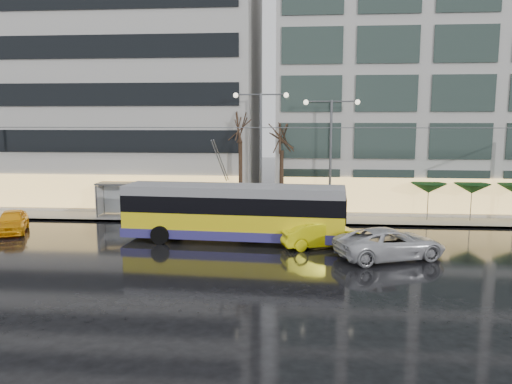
# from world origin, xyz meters

# --- Properties ---
(ground) EXTENTS (140.00, 140.00, 0.00)m
(ground) POSITION_xyz_m (0.00, 0.00, 0.00)
(ground) COLOR black
(ground) RESTS_ON ground
(sidewalk) EXTENTS (80.00, 10.00, 0.15)m
(sidewalk) POSITION_xyz_m (2.00, 14.00, 0.07)
(sidewalk) COLOR gray
(sidewalk) RESTS_ON ground
(kerb) EXTENTS (80.00, 0.10, 0.15)m
(kerb) POSITION_xyz_m (2.00, 9.05, 0.07)
(kerb) COLOR slate
(kerb) RESTS_ON ground
(building_left) EXTENTS (34.00, 14.00, 22.00)m
(building_left) POSITION_xyz_m (-16.00, 19.00, 11.15)
(building_left) COLOR #BBB9B3
(building_left) RESTS_ON sidewalk
(building_right) EXTENTS (32.00, 14.00, 25.00)m
(building_right) POSITION_xyz_m (19.00, 19.00, 12.65)
(building_right) COLOR #BBB9B3
(building_right) RESTS_ON sidewalk
(trolleybus) EXTENTS (13.44, 5.59, 6.16)m
(trolleybus) POSITION_xyz_m (0.88, 4.14, 1.67)
(trolleybus) COLOR yellow
(trolleybus) RESTS_ON ground
(catenary) EXTENTS (42.24, 5.12, 7.00)m
(catenary) POSITION_xyz_m (1.00, 7.94, 4.25)
(catenary) COLOR #595B60
(catenary) RESTS_ON ground
(bus_shelter) EXTENTS (4.20, 1.60, 2.51)m
(bus_shelter) POSITION_xyz_m (-8.38, 10.69, 1.96)
(bus_shelter) COLOR #595B60
(bus_shelter) RESTS_ON sidewalk
(street_lamp_near) EXTENTS (3.96, 0.36, 9.03)m
(street_lamp_near) POSITION_xyz_m (2.00, 10.80, 5.99)
(street_lamp_near) COLOR #595B60
(street_lamp_near) RESTS_ON sidewalk
(street_lamp_far) EXTENTS (3.96, 0.36, 8.53)m
(street_lamp_far) POSITION_xyz_m (7.00, 10.80, 5.71)
(street_lamp_far) COLOR #595B60
(street_lamp_far) RESTS_ON sidewalk
(tree_a) EXTENTS (3.20, 3.20, 8.40)m
(tree_a) POSITION_xyz_m (0.50, 11.00, 7.09)
(tree_a) COLOR black
(tree_a) RESTS_ON sidewalk
(tree_b) EXTENTS (3.20, 3.20, 7.70)m
(tree_b) POSITION_xyz_m (3.50, 11.20, 6.40)
(tree_b) COLOR black
(tree_b) RESTS_ON sidewalk
(parasol_a) EXTENTS (2.50, 2.50, 2.65)m
(parasol_a) POSITION_xyz_m (14.00, 11.00, 2.45)
(parasol_a) COLOR #595B60
(parasol_a) RESTS_ON sidewalk
(parasol_b) EXTENTS (2.50, 2.50, 2.65)m
(parasol_b) POSITION_xyz_m (17.00, 11.00, 2.45)
(parasol_b) COLOR #595B60
(parasol_b) RESTS_ON sidewalk
(taxi_a) EXTENTS (3.32, 4.65, 1.47)m
(taxi_a) POSITION_xyz_m (-13.82, 5.26, 0.74)
(taxi_a) COLOR #FFAA0D
(taxi_a) RESTS_ON ground
(taxi_b) EXTENTS (4.94, 3.06, 1.54)m
(taxi_b) POSITION_xyz_m (6.00, 3.12, 0.77)
(taxi_b) COLOR #FBEF0D
(taxi_b) RESTS_ON ground
(sedan_silver) EXTENTS (6.44, 4.57, 1.63)m
(sedan_silver) POSITION_xyz_m (9.60, 1.10, 0.82)
(sedan_silver) COLOR silver
(sedan_silver) RESTS_ON ground
(pedestrian_a) EXTENTS (1.01, 1.02, 2.19)m
(pedestrian_a) POSITION_xyz_m (-4.48, 11.69, 1.57)
(pedestrian_a) COLOR black
(pedestrian_a) RESTS_ON sidewalk
(pedestrian_b) EXTENTS (0.93, 0.83, 1.59)m
(pedestrian_b) POSITION_xyz_m (-5.81, 12.12, 0.94)
(pedestrian_b) COLOR black
(pedestrian_b) RESTS_ON sidewalk
(pedestrian_c) EXTENTS (1.12, 1.00, 2.11)m
(pedestrian_c) POSITION_xyz_m (-8.12, 11.76, 1.27)
(pedestrian_c) COLOR black
(pedestrian_c) RESTS_ON sidewalk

